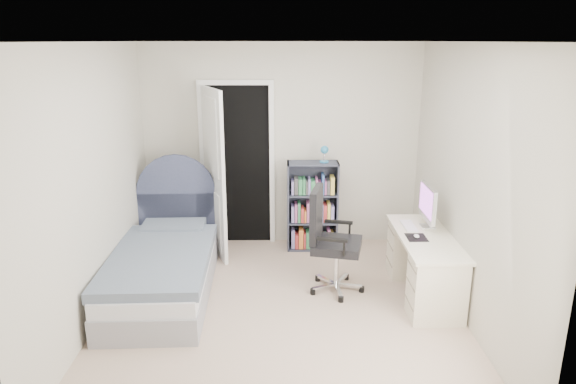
{
  "coord_description": "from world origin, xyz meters",
  "views": [
    {
      "loc": [
        0.01,
        -4.46,
        2.51
      ],
      "look_at": [
        0.06,
        0.21,
        1.13
      ],
      "focal_mm": 32.0,
      "sensor_mm": 36.0,
      "label": 1
    }
  ],
  "objects_px": {
    "nightstand": "(170,220)",
    "office_chair": "(329,235)",
    "bed": "(165,265)",
    "floor_lamp": "(217,198)",
    "bookcase": "(313,210)",
    "desk": "(424,262)"
  },
  "relations": [
    {
      "from": "nightstand",
      "to": "office_chair",
      "type": "height_order",
      "value": "office_chair"
    },
    {
      "from": "bed",
      "to": "floor_lamp",
      "type": "height_order",
      "value": "floor_lamp"
    },
    {
      "from": "bookcase",
      "to": "desk",
      "type": "relative_size",
      "value": 0.99
    },
    {
      "from": "floor_lamp",
      "to": "office_chair",
      "type": "distance_m",
      "value": 1.8
    },
    {
      "from": "bed",
      "to": "bookcase",
      "type": "distance_m",
      "value": 1.95
    },
    {
      "from": "nightstand",
      "to": "floor_lamp",
      "type": "bearing_deg",
      "value": 12.85
    },
    {
      "from": "desk",
      "to": "office_chair",
      "type": "relative_size",
      "value": 1.21
    },
    {
      "from": "bookcase",
      "to": "office_chair",
      "type": "bearing_deg",
      "value": -84.87
    },
    {
      "from": "floor_lamp",
      "to": "office_chair",
      "type": "bearing_deg",
      "value": -44.17
    },
    {
      "from": "nightstand",
      "to": "bookcase",
      "type": "distance_m",
      "value": 1.77
    },
    {
      "from": "desk",
      "to": "bed",
      "type": "bearing_deg",
      "value": 177.09
    },
    {
      "from": "nightstand",
      "to": "desk",
      "type": "bearing_deg",
      "value": -24.01
    },
    {
      "from": "bed",
      "to": "office_chair",
      "type": "relative_size",
      "value": 1.88
    },
    {
      "from": "bed",
      "to": "floor_lamp",
      "type": "xyz_separation_m",
      "value": [
        0.4,
        1.25,
        0.34
      ]
    },
    {
      "from": "floor_lamp",
      "to": "office_chair",
      "type": "relative_size",
      "value": 1.39
    },
    {
      "from": "bed",
      "to": "desk",
      "type": "bearing_deg",
      "value": -2.91
    },
    {
      "from": "nightstand",
      "to": "office_chair",
      "type": "relative_size",
      "value": 0.52
    },
    {
      "from": "office_chair",
      "to": "desk",
      "type": "bearing_deg",
      "value": -7.87
    },
    {
      "from": "floor_lamp",
      "to": "desk",
      "type": "height_order",
      "value": "floor_lamp"
    },
    {
      "from": "floor_lamp",
      "to": "desk",
      "type": "relative_size",
      "value": 1.14
    },
    {
      "from": "floor_lamp",
      "to": "bed",
      "type": "bearing_deg",
      "value": -107.59
    },
    {
      "from": "bed",
      "to": "floor_lamp",
      "type": "distance_m",
      "value": 1.36
    }
  ]
}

